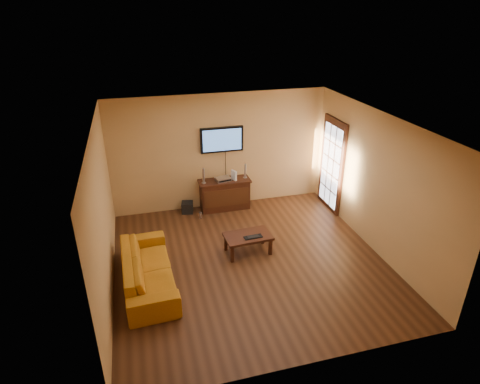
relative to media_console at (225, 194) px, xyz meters
name	(u,v)px	position (x,y,z in m)	size (l,w,h in m)	color
ground_plane	(250,262)	(-0.04, -2.26, -0.37)	(5.00, 5.00, 0.00)	#381E0F
room_walls	(241,168)	(-0.04, -1.64, 1.32)	(5.00, 5.00, 5.00)	tan
french_door	(332,166)	(2.42, -0.56, 0.68)	(0.07, 1.02, 2.22)	black
media_console	(225,194)	(0.00, 0.00, 0.00)	(1.20, 0.46, 0.73)	black
television	(222,140)	(0.00, 0.19, 1.29)	(0.99, 0.08, 0.58)	black
coffee_table	(248,238)	(0.01, -1.94, -0.03)	(0.93, 0.59, 0.39)	black
sofa	(147,264)	(-1.93, -2.43, 0.04)	(2.09, 0.61, 0.82)	#B36E13
speaker_left	(204,176)	(-0.49, -0.03, 0.53)	(0.10, 0.10, 0.36)	silver
speaker_right	(245,171)	(0.51, 0.03, 0.52)	(0.09, 0.09, 0.34)	silver
av_receiver	(223,179)	(-0.04, 0.00, 0.40)	(0.34, 0.24, 0.08)	silver
game_console	(234,175)	(0.22, -0.03, 0.48)	(0.05, 0.17, 0.23)	white
subwoofer	(187,207)	(-0.90, 0.03, -0.24)	(0.26, 0.26, 0.26)	black
bottle	(200,215)	(-0.66, -0.37, -0.28)	(0.06, 0.06, 0.18)	white
keyboard	(253,237)	(0.09, -2.04, 0.03)	(0.36, 0.15, 0.02)	black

